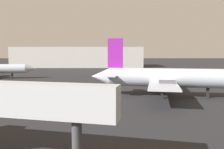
{
  "coord_description": "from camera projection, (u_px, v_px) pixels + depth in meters",
  "views": [
    {
      "loc": [
        1.34,
        -10.16,
        8.49
      ],
      "look_at": [
        1.84,
        53.69,
        2.45
      ],
      "focal_mm": 38.97,
      "sensor_mm": 36.0,
      "label": 1
    }
  ],
  "objects": [
    {
      "name": "airplane_on_taxiway",
      "position": [
        167.0,
        78.0,
        45.35
      ],
      "size": [
        29.87,
        25.63,
        11.03
      ],
      "rotation": [
        0.0,
        0.0,
        -0.19
      ],
      "color": "#B2BCCC",
      "rests_on": "ground_plane"
    },
    {
      "name": "terminal_building",
      "position": [
        79.0,
        57.0,
        137.8
      ],
      "size": [
        69.75,
        25.21,
        10.91
      ],
      "primitive_type": "cube",
      "color": "#B7B7B2",
      "rests_on": "ground_plane"
    }
  ]
}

